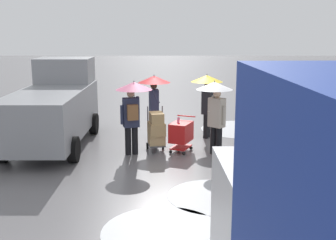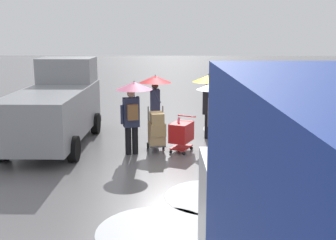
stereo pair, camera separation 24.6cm
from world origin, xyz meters
name	(u,v)px [view 2 (the right image)]	position (x,y,z in m)	size (l,w,h in m)	color
ground_plane	(183,147)	(0.00, 0.00, 0.00)	(90.00, 90.00, 0.00)	slate
slush_patch_near_cluster	(242,129)	(-2.17, -2.38, 0.00)	(2.83, 2.83, 0.01)	#999BA0
slush_patch_under_van	(157,231)	(0.51, 5.67, 0.00)	(2.22, 2.22, 0.01)	silver
slush_patch_far_side	(211,196)	(-0.59, 3.99, 0.00)	(2.06, 2.06, 0.01)	#ADAFB5
cargo_van_parked_right	(56,107)	(4.00, -0.29, 1.18)	(2.22, 5.35, 2.60)	gray
shopping_cart_vendor	(181,133)	(0.05, 0.54, 0.57)	(0.82, 0.97, 1.04)	red
hand_dolly_boxes	(157,129)	(0.78, 0.52, 0.67)	(0.62, 0.78, 1.32)	#515156
pedestrian_pink_side	(133,101)	(1.44, 0.81, 1.57)	(1.04, 1.04, 2.15)	black
pedestrian_black_side	(216,100)	(-0.92, 0.77, 1.58)	(1.04, 1.04, 2.15)	black
pedestrian_white_side	(155,92)	(0.90, -0.88, 1.58)	(1.04, 1.04, 2.15)	black
pedestrian_far_side	(208,91)	(-0.83, -1.10, 1.58)	(1.04, 1.04, 2.15)	black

